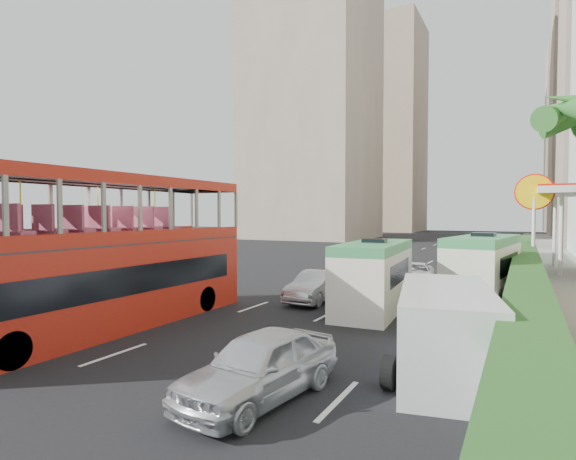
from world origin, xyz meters
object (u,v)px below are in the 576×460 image
Objects in this scene: minibus_near at (374,276)px; panel_van_near at (446,331)px; car_silver_lane_a at (316,301)px; panel_van_far at (488,260)px; van_asset at (415,285)px; minibus_far at (483,268)px; double_decker_bus at (111,252)px; car_silver_lane_b at (260,399)px.

panel_van_near is at bearing -63.46° from minibus_near.
car_silver_lane_a is at bearing 122.62° from panel_van_near.
panel_van_near is 19.11m from panel_van_far.
van_asset is 7.19m from minibus_near.
minibus_far is at bearing -48.53° from van_asset.
double_decker_bus is 9.71m from minibus_near.
double_decker_bus is at bearing 172.52° from panel_van_near.
van_asset is at bearing -121.13° from panel_van_far.
panel_van_near is (6.31, -6.56, 1.01)m from car_silver_lane_a.
minibus_near is at bearing -121.99° from minibus_far.
minibus_near reaches higher than panel_van_near.
double_decker_bus is 2.71× the size of car_silver_lane_b.
double_decker_bus is 22.31m from panel_van_far.
van_asset is at bearing 150.05° from minibus_far.
panel_van_near reaches higher than car_silver_lane_b.
panel_van_near is (3.12, 3.35, 1.01)m from car_silver_lane_b.
minibus_near reaches higher than car_silver_lane_b.
car_silver_lane_b reaches higher than van_asset.
minibus_far is 1.25× the size of panel_van_near.
car_silver_lane_b is 14.18m from minibus_far.
van_asset is 0.71× the size of minibus_near.
car_silver_lane_a is 0.93× the size of van_asset.
car_silver_lane_a is 7.56m from minibus_far.
panel_van_far is (3.26, 13.07, -0.41)m from minibus_near.
van_asset is at bearing 66.51° from car_silver_lane_a.
car_silver_lane_a is 0.63× the size of minibus_far.
car_silver_lane_b is at bearing -144.29° from panel_van_near.
van_asset is at bearing 85.01° from minibus_near.
minibus_near reaches higher than van_asset.
minibus_far is (3.61, 4.37, 0.07)m from minibus_near.
double_decker_bus is 8.74m from car_silver_lane_a.
double_decker_bus is at bearing -127.94° from van_asset.
van_asset is 0.67× the size of minibus_far.
panel_van_far is (6.00, 12.54, 0.92)m from car_silver_lane_a.
panel_van_near is at bearing -82.64° from minibus_far.
minibus_far is (10.51, 11.10, -1.13)m from double_decker_bus.
minibus_far is (6.35, 3.85, 1.40)m from car_silver_lane_a.
panel_van_near reaches higher than car_silver_lane_a.
car_silver_lane_b reaches higher than car_silver_lane_a.
minibus_near is 1.19× the size of panel_van_near.
double_decker_bus is 15.67m from van_asset.
car_silver_lane_a is at bearing 116.26° from car_silver_lane_b.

